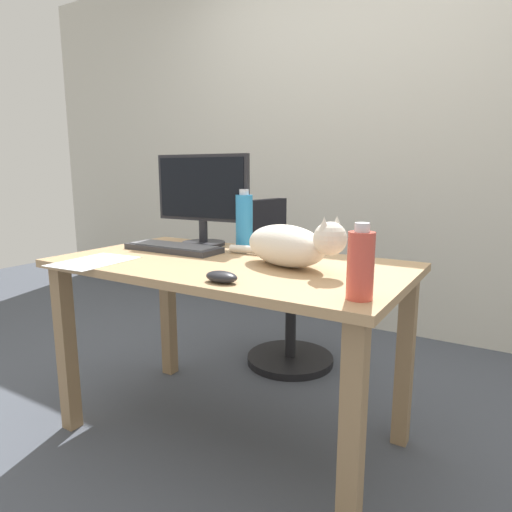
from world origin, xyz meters
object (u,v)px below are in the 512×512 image
computer_mouse (222,277)px  water_bottle (361,264)px  monitor (202,196)px  keyboard (173,248)px  cat (290,245)px  spray_bottle (244,222)px  office_chair (283,294)px

computer_mouse → water_bottle: 0.43m
monitor → keyboard: (-0.02, -0.19, -0.21)m
cat → computer_mouse: size_ratio=5.23×
keyboard → spray_bottle: spray_bottle is taller
office_chair → monitor: (-0.16, -0.50, 0.56)m
office_chair → keyboard: office_chair is taller
monitor → cat: size_ratio=0.84×
office_chair → computer_mouse: size_ratio=8.31×
monitor → spray_bottle: (0.23, -0.01, -0.10)m
monitor → computer_mouse: 0.76m
cat → spray_bottle: (-0.33, 0.22, 0.04)m
spray_bottle → computer_mouse: bearing=-64.2°
office_chair → water_bottle: bearing=-53.1°
water_bottle → cat: bearing=142.1°
cat → water_bottle: (0.35, -0.27, 0.01)m
computer_mouse → water_bottle: (0.42, 0.04, 0.08)m
office_chair → spray_bottle: bearing=-82.1°
cat → keyboard: bearing=176.5°
computer_mouse → office_chair: bearing=107.5°
office_chair → water_bottle: size_ratio=4.44×
office_chair → spray_bottle: spray_bottle is taller
office_chair → keyboard: bearing=-104.5°
cat → computer_mouse: bearing=-103.5°
monitor → spray_bottle: bearing=-2.6°
computer_mouse → spray_bottle: 0.60m
office_chair → computer_mouse: 1.15m
cat → spray_bottle: bearing=147.0°
computer_mouse → spray_bottle: (-0.26, 0.53, 0.11)m
office_chair → water_bottle: (0.75, -1.00, 0.43)m
water_bottle → keyboard: bearing=161.8°
monitor → water_bottle: bearing=-28.5°
monitor → computer_mouse: bearing=-47.7°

